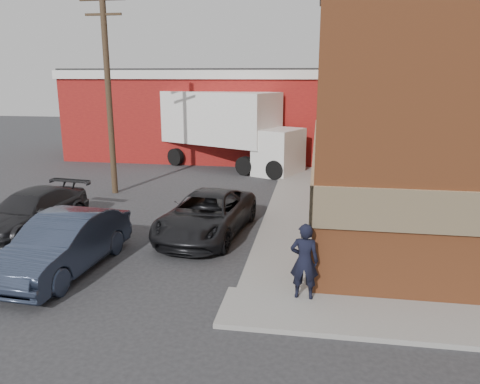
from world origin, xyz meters
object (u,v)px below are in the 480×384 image
at_px(suv_a, 207,215).
at_px(suv_b, 31,212).
at_px(warehouse, 203,112).
at_px(man, 304,261).
at_px(sedan, 64,244).
at_px(box_truck, 232,125).
at_px(utility_pole, 108,87).

xyz_separation_m(suv_a, suv_b, (-6.06, -0.58, -0.02)).
bearing_deg(warehouse, suv_a, -75.98).
bearing_deg(suv_a, man, -45.89).
bearing_deg(man, suv_b, -19.93).
height_order(man, sedan, man).
relative_size(sedan, box_truck, 0.53).
height_order(utility_pole, suv_b, utility_pole).
xyz_separation_m(warehouse, utility_pole, (-1.50, -11.00, 1.93)).
height_order(sedan, box_truck, box_truck).
height_order(utility_pole, suv_a, utility_pole).
bearing_deg(sedan, box_truck, 86.37).
bearing_deg(man, suv_a, -50.34).
height_order(warehouse, suv_a, warehouse).
distance_m(suv_b, box_truck, 13.06).
bearing_deg(suv_b, suv_a, 12.72).
bearing_deg(suv_b, utility_pole, 91.32).
height_order(man, box_truck, box_truck).
bearing_deg(warehouse, suv_b, -97.14).
relative_size(suv_a, box_truck, 0.57).
bearing_deg(suv_a, sedan, -125.54).
bearing_deg(suv_b, warehouse, 90.07).
distance_m(utility_pole, suv_b, 6.88).
bearing_deg(suv_b, box_truck, 75.28).
relative_size(utility_pole, man, 4.89).
xyz_separation_m(utility_pole, box_truck, (4.26, 6.47, -2.26)).
bearing_deg(utility_pole, box_truck, 56.60).
relative_size(man, suv_b, 0.38).
height_order(suv_a, suv_b, suv_a).
height_order(utility_pole, box_truck, utility_pole).
xyz_separation_m(warehouse, box_truck, (2.76, -4.53, -0.32)).
relative_size(man, box_truck, 0.20).
relative_size(utility_pole, suv_b, 1.87).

